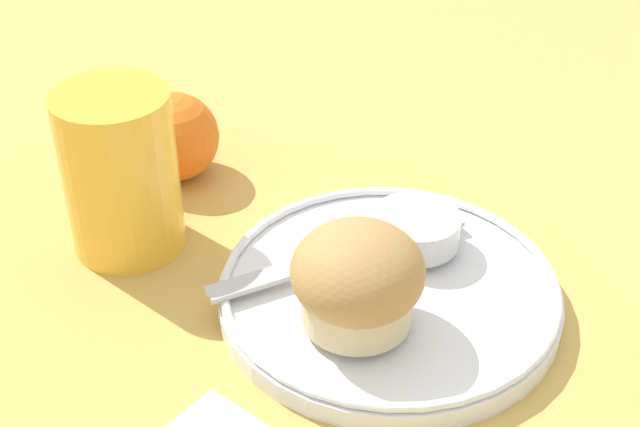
% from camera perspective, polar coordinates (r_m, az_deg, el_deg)
% --- Properties ---
extents(ground_plane, '(3.00, 3.00, 0.00)m').
position_cam_1_polar(ground_plane, '(0.60, 1.73, -4.90)').
color(ground_plane, tan).
extents(plate, '(0.22, 0.22, 0.02)m').
position_cam_1_polar(plate, '(0.58, 4.43, -5.00)').
color(plate, white).
rests_on(plate, ground_plane).
extents(muffin, '(0.08, 0.08, 0.06)m').
position_cam_1_polar(muffin, '(0.53, 2.42, -4.23)').
color(muffin, beige).
rests_on(muffin, plate).
extents(cream_ramekin, '(0.06, 0.06, 0.02)m').
position_cam_1_polar(cream_ramekin, '(0.60, 6.19, -0.87)').
color(cream_ramekin, silver).
rests_on(cream_ramekin, plate).
extents(berry_pair, '(0.03, 0.01, 0.01)m').
position_cam_1_polar(berry_pair, '(0.59, -0.02, -2.31)').
color(berry_pair, '#B7192D').
rests_on(berry_pair, plate).
extents(butter_knife, '(0.18, 0.09, 0.00)m').
position_cam_1_polar(butter_knife, '(0.59, 1.32, -2.67)').
color(butter_knife, '#B7B7BC').
rests_on(butter_knife, plate).
extents(orange_fruit, '(0.07, 0.07, 0.07)m').
position_cam_1_polar(orange_fruit, '(0.70, -9.29, 4.87)').
color(orange_fruit, orange).
rests_on(orange_fruit, ground_plane).
extents(juice_glass, '(0.08, 0.08, 0.12)m').
position_cam_1_polar(juice_glass, '(0.62, -12.64, 2.57)').
color(juice_glass, gold).
rests_on(juice_glass, ground_plane).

